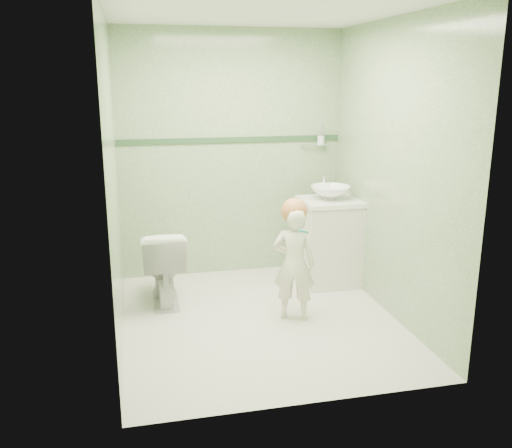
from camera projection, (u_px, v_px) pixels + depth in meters
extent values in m
plane|color=beige|center=(260.00, 320.00, 4.57)|extent=(2.50, 2.50, 0.00)
cube|color=gray|center=(231.00, 155.00, 5.44)|extent=(2.20, 0.04, 2.40)
cube|color=gray|center=(312.00, 214.00, 3.08)|extent=(2.20, 0.04, 2.40)
cube|color=gray|center=(113.00, 182.00, 4.03)|extent=(0.04, 2.50, 2.40)
cube|color=gray|center=(392.00, 171.00, 4.50)|extent=(0.04, 2.50, 2.40)
plane|color=white|center=(261.00, 10.00, 3.96)|extent=(2.50, 2.50, 0.00)
cube|color=#2A4B2B|center=(231.00, 140.00, 5.39)|extent=(2.20, 0.02, 0.05)
cube|color=silver|center=(329.00, 243.00, 5.31)|extent=(0.52, 0.50, 0.80)
cube|color=white|center=(330.00, 201.00, 5.20)|extent=(0.54, 0.52, 0.04)
imported|color=white|center=(330.00, 193.00, 5.18)|extent=(0.37, 0.37, 0.13)
cylinder|color=silver|center=(323.00, 183.00, 5.35)|extent=(0.03, 0.03, 0.18)
cylinder|color=silver|center=(325.00, 176.00, 5.29)|extent=(0.02, 0.12, 0.02)
cylinder|color=silver|center=(314.00, 145.00, 5.55)|extent=(0.26, 0.02, 0.02)
cylinder|color=silver|center=(321.00, 140.00, 5.53)|extent=(0.07, 0.07, 0.09)
cylinder|color=#DE5747|center=(322.00, 133.00, 5.53)|extent=(0.01, 0.01, 0.17)
cylinder|color=#7E4DA5|center=(322.00, 133.00, 5.50)|extent=(0.01, 0.01, 0.17)
imported|color=white|center=(163.00, 265.00, 4.86)|extent=(0.38, 0.67, 0.68)
imported|color=white|center=(294.00, 264.00, 4.49)|extent=(0.40, 0.34, 0.94)
sphere|color=#BC7440|center=(294.00, 211.00, 4.40)|extent=(0.21, 0.21, 0.21)
cylinder|color=#12928A|center=(304.00, 232.00, 4.28)|extent=(0.11, 0.11, 0.06)
cube|color=white|center=(297.00, 225.00, 4.32)|extent=(0.03, 0.03, 0.02)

